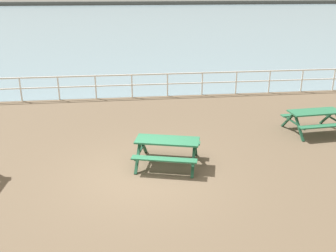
% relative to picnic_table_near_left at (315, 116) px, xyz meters
% --- Properties ---
extents(ground_plane, '(30.00, 24.00, 0.20)m').
position_rel_picnic_table_near_left_xyz_m(ground_plane, '(-6.17, -2.52, -0.68)').
color(ground_plane, brown).
extents(sea_band, '(142.00, 90.00, 0.01)m').
position_rel_picnic_table_near_left_xyz_m(sea_band, '(-6.17, 50.23, -0.58)').
color(sea_band, gray).
rests_on(sea_band, ground).
extents(distant_shoreline, '(142.00, 6.00, 1.80)m').
position_rel_picnic_table_near_left_xyz_m(distant_shoreline, '(-6.17, 93.23, -0.58)').
color(distant_shoreline, '#4C4C47').
rests_on(distant_shoreline, ground).
extents(seaward_railing, '(23.07, 0.07, 1.08)m').
position_rel_picnic_table_near_left_xyz_m(seaward_railing, '(-6.17, 5.23, 0.15)').
color(seaward_railing, white).
rests_on(seaward_railing, ground).
extents(picnic_table_near_left, '(1.91, 1.66, 0.80)m').
position_rel_picnic_table_near_left_xyz_m(picnic_table_near_left, '(0.00, 0.00, 0.00)').
color(picnic_table_near_left, '#286B47').
rests_on(picnic_table_near_left, ground).
extents(picnic_table_mid_centre, '(2.13, 1.92, 0.80)m').
position_rel_picnic_table_near_left_xyz_m(picnic_table_mid_centre, '(-5.42, -1.91, 0.00)').
color(picnic_table_mid_centre, '#286B47').
rests_on(picnic_table_mid_centre, ground).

